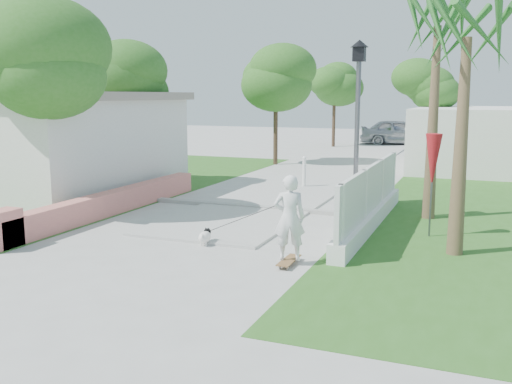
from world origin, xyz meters
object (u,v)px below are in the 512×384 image
at_px(skateboarder, 251,219).
at_px(bollard, 304,171).
at_px(parked_car, 399,132).
at_px(street_lamp, 357,124).
at_px(dog, 205,236).
at_px(patio_umbrella, 433,162).

bearing_deg(skateboarder, bollard, -100.37).
bearing_deg(parked_car, street_lamp, 174.64).
relative_size(dog, parked_car, 0.11).
height_order(street_lamp, dog, street_lamp).
bearing_deg(dog, bollard, 83.79).
distance_m(dog, parked_car, 26.53).
distance_m(street_lamp, skateboarder, 4.39).
height_order(patio_umbrella, parked_car, patio_umbrella).
xyz_separation_m(bollard, dog, (0.27, -8.00, -0.39)).
height_order(bollard, parked_car, parked_car).
bearing_deg(dog, street_lamp, 47.10).
xyz_separation_m(bollard, patio_umbrella, (4.60, -5.50, 1.10)).
height_order(skateboarder, parked_car, skateboarder).
height_order(skateboarder, dog, skateboarder).
bearing_deg(patio_umbrella, skateboarder, -137.76).
xyz_separation_m(street_lamp, dog, (-2.43, -3.50, -2.24)).
relative_size(street_lamp, bollard, 4.07).
distance_m(patio_umbrella, dog, 5.22).
height_order(bollard, patio_umbrella, patio_umbrella).
xyz_separation_m(dog, parked_car, (0.35, 26.52, 0.64)).
bearing_deg(parked_car, dog, 168.71).
height_order(bollard, skateboarder, skateboarder).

